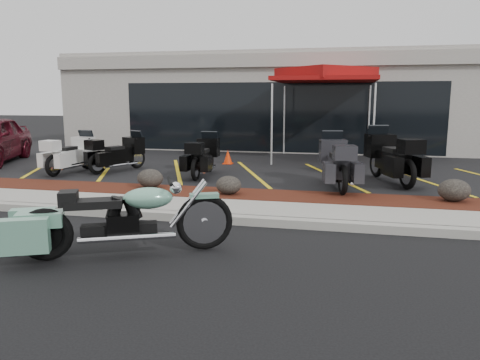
% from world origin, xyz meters
% --- Properties ---
extents(ground, '(90.00, 90.00, 0.00)m').
position_xyz_m(ground, '(0.00, 0.00, 0.00)').
color(ground, black).
rests_on(ground, ground).
extents(curb, '(24.00, 0.25, 0.15)m').
position_xyz_m(curb, '(0.00, 0.90, 0.07)').
color(curb, gray).
rests_on(curb, ground).
extents(sidewalk, '(24.00, 1.20, 0.15)m').
position_xyz_m(sidewalk, '(0.00, 1.60, 0.07)').
color(sidewalk, gray).
rests_on(sidewalk, ground).
extents(mulch_bed, '(24.00, 1.20, 0.16)m').
position_xyz_m(mulch_bed, '(0.00, 2.80, 0.08)').
color(mulch_bed, black).
rests_on(mulch_bed, ground).
extents(upper_lot, '(26.00, 9.60, 0.15)m').
position_xyz_m(upper_lot, '(0.00, 8.20, 0.07)').
color(upper_lot, black).
rests_on(upper_lot, ground).
extents(dealership_building, '(18.00, 8.16, 4.00)m').
position_xyz_m(dealership_building, '(0.00, 14.47, 2.01)').
color(dealership_building, gray).
rests_on(dealership_building, ground).
extents(boulder_left, '(0.62, 0.51, 0.44)m').
position_xyz_m(boulder_left, '(-1.92, 2.99, 0.38)').
color(boulder_left, black).
rests_on(boulder_left, mulch_bed).
extents(boulder_mid, '(0.56, 0.47, 0.40)m').
position_xyz_m(boulder_mid, '(0.05, 2.67, 0.36)').
color(boulder_mid, black).
rests_on(boulder_mid, mulch_bed).
extents(boulder_right, '(0.64, 0.53, 0.45)m').
position_xyz_m(boulder_right, '(4.70, 2.98, 0.39)').
color(boulder_right, black).
rests_on(boulder_right, mulch_bed).
extents(hero_cruiser, '(3.19, 2.03, 1.11)m').
position_xyz_m(hero_cruiser, '(0.51, -0.64, 0.55)').
color(hero_cruiser, '#6AA589').
rests_on(hero_cruiser, ground).
extents(touring_white, '(0.95, 2.05, 1.16)m').
position_xyz_m(touring_white, '(-4.93, 5.34, 0.73)').
color(touring_white, white).
rests_on(touring_white, upper_lot).
extents(touring_black_front, '(1.49, 2.08, 1.13)m').
position_xyz_m(touring_black_front, '(-3.54, 5.79, 0.72)').
color(touring_black_front, black).
rests_on(touring_black_front, upper_lot).
extents(touring_black_mid, '(0.83, 2.02, 1.16)m').
position_xyz_m(touring_black_mid, '(-1.22, 5.58, 0.73)').
color(touring_black_mid, black).
rests_on(touring_black_mid, upper_lot).
extents(touring_grey, '(1.25, 2.34, 1.29)m').
position_xyz_m(touring_grey, '(2.19, 4.73, 0.80)').
color(touring_grey, '#2A2A2E').
rests_on(touring_grey, upper_lot).
extents(touring_black_rear, '(1.66, 2.55, 1.39)m').
position_xyz_m(touring_black_rear, '(3.34, 5.73, 0.84)').
color(touring_black_rear, black).
rests_on(touring_black_rear, upper_lot).
extents(traffic_cone, '(0.34, 0.34, 0.45)m').
position_xyz_m(traffic_cone, '(-1.13, 7.31, 0.38)').
color(traffic_cone, red).
rests_on(traffic_cone, upper_lot).
extents(popup_canopy, '(3.40, 3.40, 3.05)m').
position_xyz_m(popup_canopy, '(1.79, 8.94, 2.92)').
color(popup_canopy, silver).
rests_on(popup_canopy, upper_lot).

